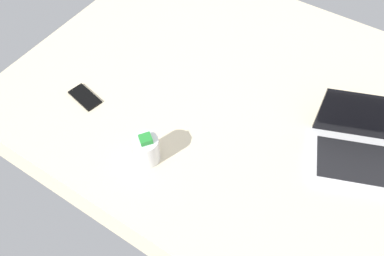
{
  "coord_description": "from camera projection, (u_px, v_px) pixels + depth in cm",
  "views": [
    {
      "loc": [
        43.21,
        -101.1,
        139.08
      ],
      "look_at": [
        -3.5,
        -29.39,
        24.0
      ],
      "focal_mm": 37.15,
      "sensor_mm": 36.0,
      "label": 1
    }
  ],
  "objects": [
    {
      "name": "bed_mattress",
      "position": [
        237.0,
        106.0,
        1.69
      ],
      "size": [
        180.0,
        140.0,
        18.0
      ],
      "primitive_type": "cube",
      "color": "beige",
      "rests_on": "ground"
    },
    {
      "name": "laptop",
      "position": [
        361.0,
        148.0,
        1.4
      ],
      "size": [
        39.15,
        33.52,
        23.0
      ],
      "rotation": [
        0.0,
        0.0,
        0.38
      ],
      "color": "silver",
      "rests_on": "bed_mattress"
    },
    {
      "name": "snack_cup",
      "position": [
        146.0,
        149.0,
        1.38
      ],
      "size": [
        9.0,
        9.0,
        13.07
      ],
      "color": "silver",
      "rests_on": "bed_mattress"
    },
    {
      "name": "cell_phone",
      "position": [
        85.0,
        97.0,
        1.6
      ],
      "size": [
        15.1,
        9.54,
        0.8
      ],
      "primitive_type": "cube",
      "rotation": [
        0.0,
        0.0,
        4.5
      ],
      "color": "black",
      "rests_on": "bed_mattress"
    }
  ]
}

